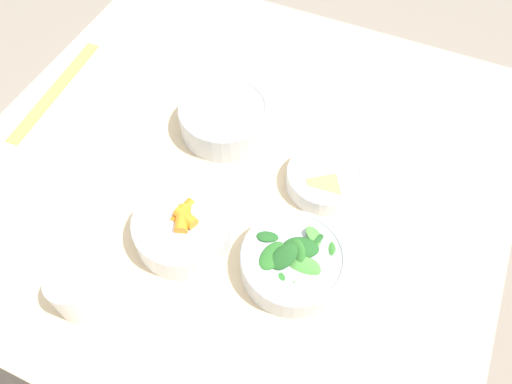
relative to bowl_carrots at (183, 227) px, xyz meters
The scene contains 8 objects.
ground_plane 0.83m from the bowl_carrots, ahead, with size 10.00×10.00×0.00m, color gray.
dining_table 0.24m from the bowl_carrots, ahead, with size 1.01×1.04×0.78m.
bowl_carrots is the anchor object (origin of this frame).
bowl_greens 0.20m from the bowl_carrots, 84.31° to the right, with size 0.18×0.18×0.08m.
bowl_beans_hotdog 0.27m from the bowl_carrots, 10.14° to the left, with size 0.18×0.18×0.07m.
bowl_cookies 0.28m from the bowl_carrots, 42.00° to the right, with size 0.15×0.15×0.05m.
ruler 0.49m from the bowl_carrots, 64.68° to the left, with size 0.32×0.05×0.00m.
cup 0.20m from the bowl_carrots, 151.51° to the left, with size 0.08×0.08×0.08m.
Camera 1 is at (-0.53, -0.28, 1.57)m, focal length 35.00 mm.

